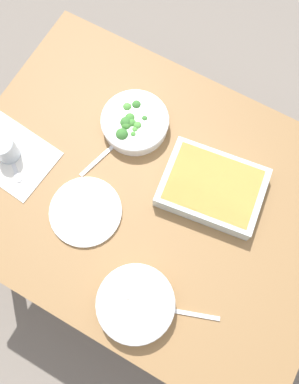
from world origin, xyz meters
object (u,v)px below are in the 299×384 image
drink_cup (6,150)px  side_plate (86,212)px  spoon_by_stew (180,312)px  spoon_by_broccoli (107,152)px  spoon_spare (14,166)px  baking_dish (212,187)px  broccoli_bowl (135,122)px  stew_bowl (136,304)px

drink_cup → side_plate: size_ratio=0.39×
side_plate → spoon_by_stew: side_plate is taller
spoon_by_stew → spoon_by_broccoli: same height
side_plate → spoon_by_broccoli: (-0.05, 0.20, -0.00)m
drink_cup → spoon_spare: size_ratio=0.56×
spoon_spare → baking_dish: bearing=21.7°
side_plate → spoon_by_stew: bearing=-17.0°
broccoli_bowl → spoon_by_broccoli: broccoli_bowl is taller
broccoli_bowl → baking_dish: broccoli_bowl is taller
stew_bowl → side_plate: (-0.27, 0.16, -0.03)m
baking_dish → spoon_by_stew: (0.09, -0.36, -0.03)m
side_plate → stew_bowl: bearing=-30.9°
drink_cup → spoon_by_stew: drink_cup is taller
broccoli_bowl → spoon_by_stew: broccoli_bowl is taller
broccoli_bowl → spoon_spare: size_ratio=1.44×
spoon_by_stew → spoon_spare: 0.68m
stew_bowl → baking_dish: bearing=85.3°
spoon_by_stew → spoon_spare: same height
broccoli_bowl → stew_bowl: bearing=-59.8°
spoon_by_broccoli → spoon_spare: size_ratio=1.15×
spoon_spare → side_plate: bearing=-3.4°
side_plate → broccoli_bowl: bearing=92.2°
spoon_spare → drink_cup: bearing=143.1°
spoon_by_broccoli → spoon_spare: (-0.23, -0.18, 0.00)m
stew_bowl → baking_dish: 0.41m
stew_bowl → drink_cup: (-0.58, 0.20, 0.01)m
stew_bowl → side_plate: stew_bowl is taller
stew_bowl → spoon_spare: size_ratio=1.45×
broccoli_bowl → baking_dish: size_ratio=0.67×
drink_cup → side_plate: 0.32m
baking_dish → side_plate: baking_dish is taller
baking_dish → side_plate: size_ratio=1.49×
baking_dish → spoon_by_broccoli: 0.35m
broccoli_bowl → spoon_spare: bearing=-130.9°
stew_bowl → spoon_by_stew: size_ratio=1.28×
stew_bowl → drink_cup: bearing=160.7°
broccoli_bowl → drink_cup: drink_cup is taller
drink_cup → spoon_by_broccoli: (0.27, 0.16, -0.03)m
stew_bowl → drink_cup: size_ratio=2.57×
baking_dish → spoon_spare: baking_dish is taller
side_plate → spoon_by_broccoli: bearing=102.8°
side_plate → drink_cup: bearing=172.2°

